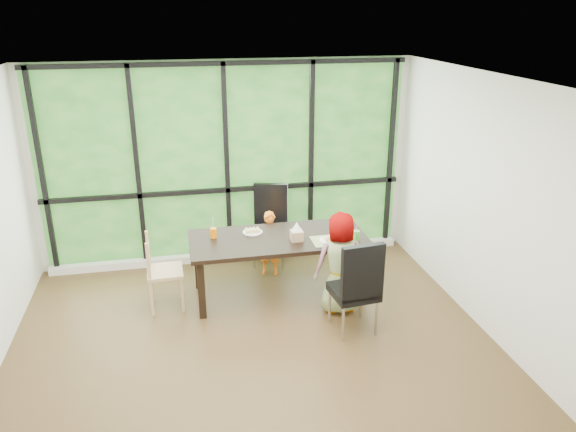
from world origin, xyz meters
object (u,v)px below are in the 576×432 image
at_px(plate_far, 253,232).
at_px(chair_end_beech, 165,272).
at_px(child_toddler, 270,243).
at_px(child_older, 341,263).
at_px(plate_near, 328,240).
at_px(chair_interior_leather, 354,285).
at_px(green_cup, 356,235).
at_px(dining_table, 278,266).
at_px(chair_window_leather, 270,226).
at_px(tissue_box, 297,235).
at_px(orange_cup, 213,233).

bearing_deg(plate_far, chair_end_beech, -167.84).
relative_size(child_toddler, child_older, 0.72).
bearing_deg(plate_near, child_older, -78.55).
bearing_deg(plate_far, chair_interior_leather, -51.83).
xyz_separation_m(child_toddler, green_cup, (0.88, -0.83, 0.38)).
height_order(dining_table, child_toddler, child_toddler).
xyz_separation_m(chair_window_leather, child_older, (0.56, -1.41, 0.06)).
bearing_deg(chair_interior_leather, child_older, -93.34).
relative_size(plate_far, green_cup, 2.06).
distance_m(chair_window_leather, tissue_box, 1.06).
distance_m(dining_table, child_toddler, 0.57).
distance_m(chair_window_leather, orange_cup, 1.12).
xyz_separation_m(dining_table, child_older, (0.62, -0.53, 0.22)).
bearing_deg(green_cup, orange_cup, 165.65).
relative_size(chair_interior_leather, child_toddler, 1.25).
xyz_separation_m(child_toddler, plate_far, (-0.27, -0.36, 0.33)).
height_order(child_older, plate_near, child_older).
height_order(plate_near, tissue_box, tissue_box).
bearing_deg(green_cup, chair_interior_leather, -109.73).
bearing_deg(green_cup, tissue_box, 168.63).
distance_m(child_older, plate_near, 0.35).
relative_size(dining_table, tissue_box, 15.01).
bearing_deg(green_cup, child_older, -135.54).
height_order(plate_far, orange_cup, orange_cup).
relative_size(dining_table, chair_end_beech, 2.32).
height_order(dining_table, plate_far, plate_far).
relative_size(chair_interior_leather, green_cup, 9.38).
relative_size(child_older, green_cup, 10.37).
xyz_separation_m(child_older, green_cup, (0.26, 0.26, 0.21)).
height_order(chair_interior_leather, plate_far, chair_interior_leather).
relative_size(chair_interior_leather, plate_far, 4.55).
bearing_deg(green_cup, chair_end_beech, 173.82).
height_order(plate_far, green_cup, green_cup).
distance_m(child_toddler, green_cup, 1.27).
bearing_deg(chair_end_beech, chair_interior_leather, -116.82).
bearing_deg(chair_end_beech, plate_near, -97.38).
height_order(plate_far, plate_near, plate_far).
bearing_deg(chair_interior_leather, green_cup, -115.42).
height_order(child_toddler, green_cup, green_cup).
relative_size(dining_table, plate_near, 9.96).
xyz_separation_m(plate_far, tissue_box, (0.47, -0.33, 0.05)).
relative_size(chair_window_leather, green_cup, 9.38).
bearing_deg(plate_near, chair_window_leather, 114.45).
height_order(chair_window_leather, tissue_box, chair_window_leather).
bearing_deg(child_toddler, chair_window_leather, 98.32).
bearing_deg(dining_table, chair_interior_leather, -56.30).
distance_m(child_toddler, orange_cup, 0.93).
bearing_deg(chair_end_beech, plate_far, -79.49).
bearing_deg(child_older, tissue_box, -41.15).
distance_m(dining_table, orange_cup, 0.88).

